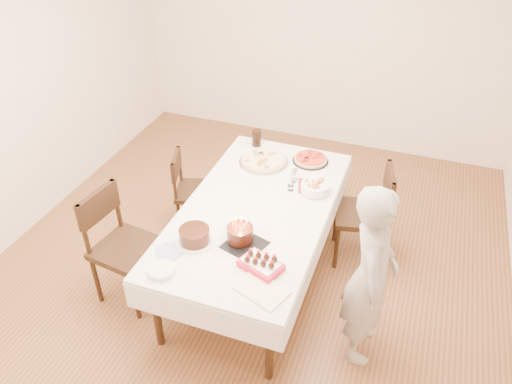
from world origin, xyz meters
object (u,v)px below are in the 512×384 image
(chair_right_savory, at_px, (361,214))
(layer_cake, at_px, (195,236))
(pizza_white, at_px, (264,161))
(pasta_bowl, at_px, (315,187))
(chair_left_savory, at_px, (197,191))
(cola_glass, at_px, (256,138))
(pizza_pepperoni, at_px, (311,159))
(chair_left_dessert, at_px, (127,249))
(birthday_cake, at_px, (240,230))
(person, at_px, (370,277))
(dining_table, at_px, (256,243))
(strawberry_box, at_px, (261,264))
(taper_candle, at_px, (291,178))

(chair_right_savory, height_order, layer_cake, chair_right_savory)
(pizza_white, height_order, pasta_bowl, pasta_bowl)
(chair_left_savory, bearing_deg, cola_glass, -150.68)
(pizza_pepperoni, bearing_deg, chair_left_dessert, -128.96)
(cola_glass, height_order, birthday_cake, birthday_cake)
(chair_left_savory, height_order, chair_left_dessert, chair_left_dessert)
(cola_glass, bearing_deg, pasta_bowl, -37.96)
(person, bearing_deg, chair_right_savory, 4.44)
(chair_right_savory, relative_size, person, 0.65)
(dining_table, bearing_deg, person, -24.01)
(pizza_white, bearing_deg, cola_glass, 121.38)
(dining_table, distance_m, person, 1.15)
(chair_left_dessert, bearing_deg, chair_right_savory, -138.77)
(chair_left_dessert, distance_m, pizza_pepperoni, 1.82)
(pasta_bowl, distance_m, strawberry_box, 1.02)
(dining_table, xyz_separation_m, pizza_pepperoni, (0.23, 0.84, 0.40))
(dining_table, relative_size, birthday_cake, 10.96)
(taper_candle, distance_m, cola_glass, 0.81)
(chair_left_dessert, distance_m, pasta_bowl, 1.62)
(person, xyz_separation_m, pasta_bowl, (-0.61, 0.82, 0.06))
(chair_right_savory, height_order, pizza_white, chair_right_savory)
(chair_right_savory, relative_size, birthday_cake, 4.87)
(layer_cake, bearing_deg, chair_right_savory, 46.30)
(chair_left_dessert, relative_size, birthday_cake, 5.12)
(chair_left_dessert, bearing_deg, dining_table, -140.89)
(chair_left_savory, bearing_deg, pizza_white, 179.82)
(cola_glass, xyz_separation_m, layer_cake, (0.06, -1.49, -0.02))
(pizza_white, xyz_separation_m, layer_cake, (-0.11, -1.21, 0.04))
(chair_left_dessert, xyz_separation_m, cola_glass, (0.56, 1.50, 0.33))
(chair_right_savory, relative_size, pasta_bowl, 3.97)
(chair_right_savory, bearing_deg, chair_left_dessert, -159.55)
(layer_cake, bearing_deg, birthday_cake, 22.53)
(dining_table, bearing_deg, layer_cake, -117.58)
(pizza_white, bearing_deg, layer_cake, -95.42)
(person, xyz_separation_m, layer_cake, (-1.28, -0.10, 0.07))
(dining_table, relative_size, person, 1.46)
(cola_glass, bearing_deg, chair_left_savory, -133.12)
(person, bearing_deg, pasta_bowl, 28.60)
(person, xyz_separation_m, taper_candle, (-0.81, 0.78, 0.14))
(chair_left_savory, relative_size, cola_glass, 5.03)
(pizza_white, bearing_deg, taper_candle, -42.72)
(strawberry_box, bearing_deg, birthday_cake, 137.20)
(person, distance_m, taper_candle, 1.13)
(pasta_bowl, height_order, taper_candle, taper_candle)
(layer_cake, bearing_deg, pizza_pepperoni, 69.68)
(chair_left_dessert, xyz_separation_m, layer_cake, (0.62, 0.01, 0.31))
(cola_glass, bearing_deg, pizza_pepperoni, -10.53)
(chair_right_savory, height_order, cola_glass, chair_right_savory)
(pasta_bowl, distance_m, birthday_cake, 0.87)
(dining_table, xyz_separation_m, layer_cake, (-0.28, -0.54, 0.43))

